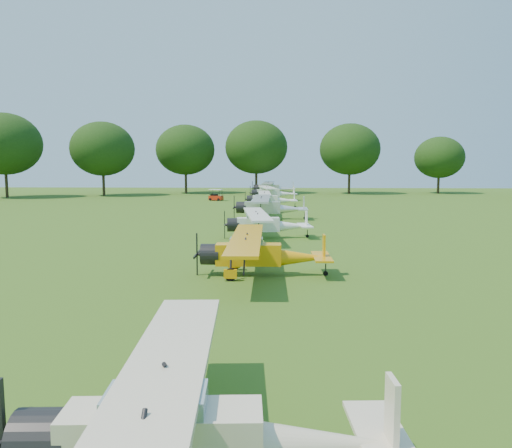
# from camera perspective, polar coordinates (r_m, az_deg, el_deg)

# --- Properties ---
(ground) EXTENTS (160.00, 160.00, 0.00)m
(ground) POSITION_cam_1_polar(r_m,az_deg,el_deg) (32.83, -0.82, -1.81)
(ground) COLOR #375A16
(ground) RESTS_ON ground
(tree_belt) EXTENTS (137.36, 130.27, 14.52)m
(tree_belt) POSITION_cam_1_polar(r_m,az_deg,el_deg) (32.77, 5.57, 12.22)
(tree_belt) COLOR #312013
(tree_belt) RESTS_ON ground
(aircraft_1) EXTENTS (5.93, 9.45, 1.86)m
(aircraft_1) POSITION_cam_1_polar(r_m,az_deg,el_deg) (7.73, -7.11, -22.24)
(aircraft_1) COLOR beige
(aircraft_1) RESTS_ON ground
(aircraft_2) EXTENTS (6.00, 9.53, 1.88)m
(aircraft_2) POSITION_cam_1_polar(r_m,az_deg,el_deg) (22.01, 0.31, -3.09)
(aircraft_2) COLOR orange
(aircraft_2) RESTS_ON ground
(aircraft_3) EXTENTS (5.94, 9.44, 1.85)m
(aircraft_3) POSITION_cam_1_polar(r_m,az_deg,el_deg) (33.44, 1.00, 0.21)
(aircraft_3) COLOR white
(aircraft_3) RESTS_ON ground
(aircraft_4) EXTENTS (6.80, 10.80, 2.14)m
(aircraft_4) POSITION_cam_1_polar(r_m,az_deg,el_deg) (45.54, 1.38, 2.13)
(aircraft_4) COLOR silver
(aircraft_4) RESTS_ON ground
(aircraft_5) EXTENTS (6.13, 9.75, 1.92)m
(aircraft_5) POSITION_cam_1_polar(r_m,az_deg,el_deg) (58.24, 1.52, 2.98)
(aircraft_5) COLOR white
(aircraft_5) RESTS_ON ground
(aircraft_6) EXTENTS (6.71, 10.64, 2.09)m
(aircraft_6) POSITION_cam_1_polar(r_m,az_deg,el_deg) (70.81, 1.79, 3.70)
(aircraft_6) COLOR white
(aircraft_6) RESTS_ON ground
(aircraft_7) EXTENTS (7.36, 11.70, 2.31)m
(aircraft_7) POSITION_cam_1_polar(r_m,az_deg,el_deg) (84.34, 1.87, 4.26)
(aircraft_7) COLOR silver
(aircraft_7) RESTS_ON ground
(golf_cart) EXTENTS (2.11, 1.64, 1.59)m
(golf_cart) POSITION_cam_1_polar(r_m,az_deg,el_deg) (70.67, -4.63, 3.12)
(golf_cart) COLOR red
(golf_cart) RESTS_ON ground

